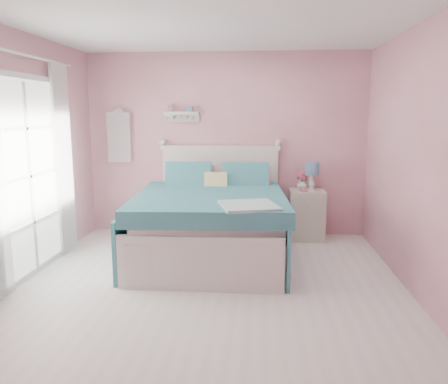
# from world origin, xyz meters

# --- Properties ---
(floor) EXTENTS (4.50, 4.50, 0.00)m
(floor) POSITION_xyz_m (0.00, 0.00, 0.00)
(floor) COLOR silver
(floor) RESTS_ON ground
(room_shell) EXTENTS (4.50, 4.50, 4.50)m
(room_shell) POSITION_xyz_m (0.00, 0.00, 1.58)
(room_shell) COLOR #BD787C
(room_shell) RESTS_ON floor
(bed) EXTENTS (1.85, 2.27, 1.29)m
(bed) POSITION_xyz_m (-0.08, 1.14, 0.42)
(bed) COLOR silver
(bed) RESTS_ON floor
(nightstand) EXTENTS (0.48, 0.47, 0.69)m
(nightstand) POSITION_xyz_m (1.16, 1.99, 0.35)
(nightstand) COLOR beige
(nightstand) RESTS_ON floor
(table_lamp) EXTENTS (0.20, 0.20, 0.39)m
(table_lamp) POSITION_xyz_m (1.22, 2.04, 0.97)
(table_lamp) COLOR white
(table_lamp) RESTS_ON nightstand
(vase) EXTENTS (0.16, 0.16, 0.15)m
(vase) POSITION_xyz_m (1.09, 2.05, 0.77)
(vase) COLOR white
(vase) RESTS_ON nightstand
(teacup) EXTENTS (0.11, 0.11, 0.07)m
(teacup) POSITION_xyz_m (1.10, 1.88, 0.73)
(teacup) COLOR tan
(teacup) RESTS_ON nightstand
(roses) EXTENTS (0.14, 0.11, 0.12)m
(roses) POSITION_xyz_m (1.09, 2.05, 0.88)
(roses) COLOR #DB4B70
(roses) RESTS_ON vase
(wall_shelf) EXTENTS (0.50, 0.15, 0.25)m
(wall_shelf) POSITION_xyz_m (-0.63, 2.19, 1.73)
(wall_shelf) COLOR silver
(wall_shelf) RESTS_ON room_shell
(hanging_dress) EXTENTS (0.34, 0.03, 0.72)m
(hanging_dress) POSITION_xyz_m (-1.55, 2.18, 1.40)
(hanging_dress) COLOR white
(hanging_dress) RESTS_ON room_shell
(french_door) EXTENTS (0.04, 1.32, 2.16)m
(french_door) POSITION_xyz_m (-1.97, 0.40, 1.07)
(french_door) COLOR silver
(french_door) RESTS_ON floor
(curtain_far) EXTENTS (0.04, 0.40, 2.32)m
(curtain_far) POSITION_xyz_m (-1.92, 1.14, 1.18)
(curtain_far) COLOR white
(curtain_far) RESTS_ON floor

